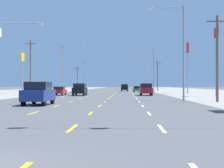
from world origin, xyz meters
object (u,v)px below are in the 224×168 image
at_px(suv_inner_left_nearest, 39,93).
at_px(pole_sign_right_row_2, 188,56).
at_px(suv_far_right_mid, 146,89).
at_px(pole_sign_right_row_1, 216,45).
at_px(streetlight_right_row_0, 180,46).
at_px(streetlight_left_row_1, 65,64).
at_px(streetlight_right_row_2, 143,74).
at_px(sedan_far_right_far, 137,89).
at_px(pole_sign_left_row_2, 22,63).
at_px(suv_inner_left_near, 80,89).
at_px(streetlight_right_row_1, 152,68).
at_px(sedan_far_left_midfar, 59,91).
at_px(streetlight_left_row_0, 4,53).
at_px(suv_inner_right_farther, 125,88).
at_px(streetlight_left_row_2, 84,73).

xyz_separation_m(suv_inner_left_nearest, pole_sign_right_row_2, (20.38, 44.38, 6.75)).
distance_m(suv_far_right_mid, pole_sign_right_row_1, 13.11).
distance_m(streetlight_right_row_0, streetlight_left_row_1, 44.46).
distance_m(suv_inner_left_nearest, streetlight_right_row_2, 89.64).
distance_m(sedan_far_right_far, pole_sign_left_row_2, 31.41).
bearing_deg(suv_inner_left_near, streetlight_right_row_1, 57.59).
xyz_separation_m(suv_inner_left_near, pole_sign_right_row_1, (21.21, -3.28, 6.77)).
xyz_separation_m(streetlight_left_row_1, streetlight_right_row_2, (19.45, 39.99, -0.76)).
bearing_deg(pole_sign_right_row_1, sedan_far_left_midfar, 169.40).
bearing_deg(pole_sign_right_row_2, pole_sign_right_row_1, -87.58).
relative_size(suv_inner_left_nearest, streetlight_left_row_0, 0.56).
bearing_deg(suv_inner_left_near, suv_far_right_mid, 4.92).
xyz_separation_m(pole_sign_left_row_2, streetlight_right_row_1, (26.56, 7.84, -0.68)).
bearing_deg(sedan_far_left_midfar, suv_far_right_mid, -1.72).
bearing_deg(suv_inner_right_farther, suv_inner_left_near, -99.61).
xyz_separation_m(suv_inner_left_nearest, sedan_far_left_midfar, (-3.59, 28.99, -0.27)).
bearing_deg(streetlight_left_row_0, streetlight_right_row_2, 76.40).
xyz_separation_m(suv_inner_left_nearest, streetlight_right_row_1, (13.29, 48.52, 4.55)).
bearing_deg(streetlight_right_row_1, pole_sign_right_row_2, -30.27).
bearing_deg(sedan_far_left_midfar, pole_sign_left_row_2, 129.59).
height_order(suv_inner_left_nearest, pole_sign_right_row_2, pole_sign_right_row_2).
distance_m(suv_far_right_mid, pole_sign_left_row_2, 27.48).
xyz_separation_m(suv_inner_right_farther, streetlight_right_row_1, (6.07, -21.61, 4.55)).
height_order(sedan_far_right_far, streetlight_right_row_1, streetlight_right_row_1).
relative_size(sedan_far_left_midfar, sedan_far_right_far, 1.00).
xyz_separation_m(sedan_far_right_far, streetlight_right_row_1, (2.93, -12.12, 4.82)).
relative_size(sedan_far_right_far, streetlight_right_row_0, 0.43).
bearing_deg(suv_inner_left_near, sedan_far_right_far, 72.61).
xyz_separation_m(suv_inner_right_farther, streetlight_left_row_1, (-13.27, -21.61, 5.28)).
relative_size(suv_inner_left_nearest, streetlight_right_row_2, 0.51).
distance_m(suv_inner_left_nearest, pole_sign_right_row_1, 33.00).
xyz_separation_m(suv_inner_left_near, suv_inner_right_farther, (7.20, 42.50, 0.00)).
relative_size(streetlight_right_row_1, streetlight_left_row_2, 0.95).
xyz_separation_m(sedan_far_left_midfar, streetlight_left_row_2, (-2.67, 59.53, 4.97)).
bearing_deg(suv_far_right_mid, streetlight_left_row_2, 105.91).
xyz_separation_m(streetlight_right_row_0, streetlight_left_row_2, (-19.64, 79.98, -0.21)).
height_order(streetlight_left_row_1, streetlight_left_row_2, streetlight_left_row_1).
height_order(streetlight_right_row_0, streetlight_left_row_1, streetlight_left_row_1).
bearing_deg(streetlight_right_row_2, streetlight_left_row_2, -180.00).
bearing_deg(streetlight_right_row_2, sedan_far_left_midfar, -105.93).
xyz_separation_m(sedan_far_right_far, pole_sign_right_row_2, (10.02, -16.25, 7.02)).
bearing_deg(streetlight_left_row_2, suv_far_right_mid, -74.09).
bearing_deg(sedan_far_right_far, suv_inner_left_near, -107.39).
bearing_deg(suv_inner_left_near, suv_inner_right_farther, 80.39).
distance_m(pole_sign_left_row_2, streetlight_right_row_1, 27.70).
distance_m(suv_inner_right_farther, pole_sign_left_row_2, 36.25).
relative_size(suv_inner_left_nearest, sedan_far_right_far, 1.09).
distance_m(sedan_far_right_far, streetlight_right_row_0, 52.45).
bearing_deg(streetlight_left_row_0, streetlight_left_row_1, 90.14).
height_order(streetlight_left_row_0, streetlight_right_row_0, streetlight_right_row_0).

